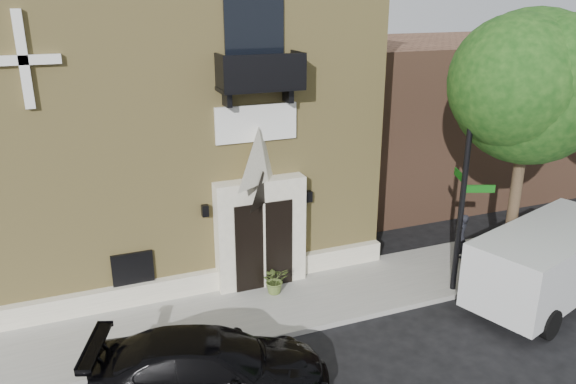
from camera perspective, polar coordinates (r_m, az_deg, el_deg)
name	(u,v)px	position (r m, az deg, el deg)	size (l,w,h in m)	color
ground	(333,328)	(15.06, 4.57, -13.59)	(120.00, 120.00, 0.00)	black
sidewalk	(341,291)	(16.55, 5.40, -10.02)	(42.00, 3.00, 0.15)	gray
church	(153,106)	(19.72, -13.55, 8.51)	(12.20, 11.01, 9.30)	tan
neighbour_building	(484,110)	(27.39, 19.25, 7.85)	(18.00, 8.00, 6.40)	brown
street_tree_left	(534,86)	(16.70, 23.75, 9.82)	(4.97, 4.38, 7.77)	#38281C
black_sedan	(211,367)	(12.55, -7.87, -17.22)	(2.06, 5.06, 1.47)	black
cargo_van	(552,259)	(17.39, 25.22, -6.21)	(5.69, 3.64, 2.17)	silver
street_sign	(464,191)	(16.02, 17.42, 0.07)	(0.89, 1.14, 5.91)	black
fire_hydrant	(524,265)	(18.45, 22.88, -6.82)	(0.42, 0.33, 0.73)	#BB0017
dumpster	(562,238)	(20.06, 26.04, -4.24)	(2.26, 1.74, 1.31)	#103B1E
planter	(275,280)	(16.09, -1.31, -8.90)	(0.73, 0.63, 0.81)	#566B2F
pedestrian_near	(461,238)	(18.62, 17.15, -4.44)	(0.57, 0.37, 1.56)	black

